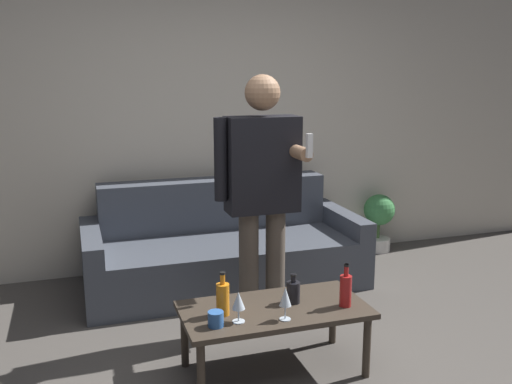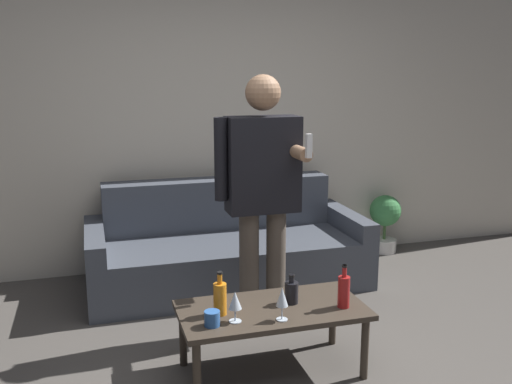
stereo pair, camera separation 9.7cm
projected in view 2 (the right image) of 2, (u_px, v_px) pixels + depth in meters
The scene contains 11 objects.
wall_back at pixel (209, 109), 4.82m from camera, with size 8.00×0.06×2.70m.
couch at pixel (226, 248), 4.57m from camera, with size 2.15×0.94×0.80m.
coffee_table at pixel (272, 315), 3.18m from camera, with size 1.04×0.53×0.39m.
bottle_orange at pixel (291, 292), 3.22m from camera, with size 0.08×0.08×0.17m.
bottle_green at pixel (344, 291), 3.15m from camera, with size 0.07×0.07×0.25m.
bottle_dark at pixel (220, 298), 3.06m from camera, with size 0.07×0.07×0.24m.
wine_glass_near at pixel (235, 301), 2.97m from camera, with size 0.07×0.07×0.17m.
wine_glass_far at pixel (282, 298), 2.99m from camera, with size 0.06×0.06×0.18m.
cup_on_table at pixel (212, 318), 2.93m from camera, with size 0.08×0.08×0.08m.
person_standing_front at pixel (262, 186), 3.58m from camera, with size 0.54×0.44×1.66m.
potted_plant at pixel (385, 218), 5.31m from camera, with size 0.29×0.29×0.54m.
Camera 2 is at (-1.00, -2.45, 1.69)m, focal length 40.00 mm.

